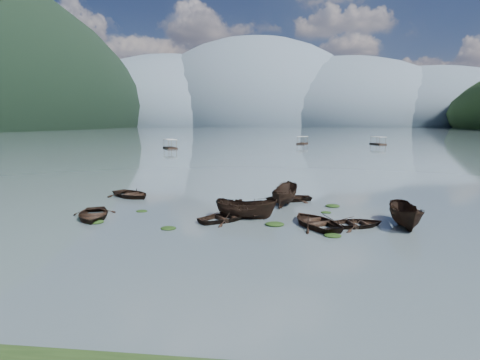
# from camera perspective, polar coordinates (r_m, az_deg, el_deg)

# --- Properties ---
(ground_plane) EXTENTS (2400.00, 2400.00, 0.00)m
(ground_plane) POSITION_cam_1_polar(r_m,az_deg,el_deg) (22.35, -3.39, -9.71)
(ground_plane) COLOR #48565A
(haze_mtn_a) EXTENTS (520.00, 520.00, 280.00)m
(haze_mtn_a) POSITION_cam_1_polar(r_m,az_deg,el_deg) (957.92, -9.84, 8.11)
(haze_mtn_a) COLOR #475666
(haze_mtn_a) RESTS_ON ground
(haze_mtn_b) EXTENTS (520.00, 520.00, 340.00)m
(haze_mtn_b) POSITION_cam_1_polar(r_m,az_deg,el_deg) (923.13, 2.30, 8.21)
(haze_mtn_b) COLOR #475666
(haze_mtn_b) RESTS_ON ground
(haze_mtn_c) EXTENTS (520.00, 520.00, 260.00)m
(haze_mtn_c) POSITION_cam_1_polar(r_m,az_deg,el_deg) (930.99, 14.80, 7.94)
(haze_mtn_c) COLOR #475666
(haze_mtn_c) RESTS_ON ground
(haze_mtn_d) EXTENTS (520.00, 520.00, 220.00)m
(haze_mtn_d) POSITION_cam_1_polar(r_m,az_deg,el_deg) (973.78, 25.42, 7.41)
(haze_mtn_d) COLOR #475666
(haze_mtn_d) RESTS_ON ground
(rowboat_0) EXTENTS (4.74, 5.45, 0.94)m
(rowboat_0) POSITION_cam_1_polar(r_m,az_deg,el_deg) (30.17, -21.47, -5.45)
(rowboat_0) COLOR black
(rowboat_0) RESTS_ON ground
(rowboat_1) EXTENTS (5.00, 4.88, 0.85)m
(rowboat_1) POSITION_cam_1_polar(r_m,az_deg,el_deg) (27.54, -2.29, -6.16)
(rowboat_1) COLOR black
(rowboat_1) RESTS_ON ground
(rowboat_2) EXTENTS (4.82, 2.22, 1.80)m
(rowboat_2) POSITION_cam_1_polar(r_m,az_deg,el_deg) (28.05, 0.93, -5.88)
(rowboat_2) COLOR black
(rowboat_2) RESTS_ON ground
(rowboat_3) EXTENTS (5.15, 5.74, 0.98)m
(rowboat_3) POSITION_cam_1_polar(r_m,az_deg,el_deg) (26.67, 11.47, -6.83)
(rowboat_3) COLOR black
(rowboat_3) RESTS_ON ground
(rowboat_4) EXTENTS (4.55, 3.81, 0.81)m
(rowboat_4) POSITION_cam_1_polar(r_m,az_deg,el_deg) (27.16, 17.28, -6.77)
(rowboat_4) COLOR black
(rowboat_4) RESTS_ON ground
(rowboat_5) EXTENTS (2.18, 4.95, 1.86)m
(rowboat_5) POSITION_cam_1_polar(r_m,az_deg,el_deg) (28.28, 23.86, -6.52)
(rowboat_5) COLOR black
(rowboat_5) RESTS_ON ground
(rowboat_6) EXTENTS (5.82, 5.47, 0.98)m
(rowboat_6) POSITION_cam_1_polar(r_m,az_deg,el_deg) (37.52, -16.22, -2.51)
(rowboat_6) COLOR black
(rowboat_6) RESTS_ON ground
(rowboat_7) EXTENTS (4.87, 3.98, 0.88)m
(rowboat_7) POSITION_cam_1_polar(r_m,az_deg,el_deg) (34.67, 7.31, -3.13)
(rowboat_7) COLOR black
(rowboat_7) RESTS_ON ground
(rowboat_8) EXTENTS (2.89, 5.27, 1.93)m
(rowboat_8) POSITION_cam_1_polar(r_m,az_deg,el_deg) (33.15, 6.78, -3.67)
(rowboat_8) COLOR black
(rowboat_8) RESTS_ON ground
(weed_clump_0) EXTENTS (1.24, 1.02, 0.27)m
(weed_clump_0) POSITION_cam_1_polar(r_m,az_deg,el_deg) (28.77, -21.19, -6.11)
(weed_clump_0) COLOR black
(weed_clump_0) RESTS_ON ground
(weed_clump_1) EXTENTS (1.06, 0.84, 0.23)m
(weed_clump_1) POSITION_cam_1_polar(r_m,az_deg,el_deg) (25.78, -10.85, -7.35)
(weed_clump_1) COLOR black
(weed_clump_1) RESTS_ON ground
(weed_clump_2) EXTENTS (1.34, 1.07, 0.29)m
(weed_clump_2) POSITION_cam_1_polar(r_m,az_deg,el_deg) (26.32, 5.30, -6.89)
(weed_clump_2) COLOR black
(weed_clump_2) RESTS_ON ground
(weed_clump_3) EXTENTS (0.82, 0.69, 0.18)m
(weed_clump_3) POSITION_cam_1_polar(r_m,az_deg,el_deg) (30.55, 12.98, -4.89)
(weed_clump_3) COLOR black
(weed_clump_3) RESTS_ON ground
(weed_clump_4) EXTENTS (1.10, 0.88, 0.23)m
(weed_clump_4) POSITION_cam_1_polar(r_m,az_deg,el_deg) (24.45, 13.93, -8.34)
(weed_clump_4) COLOR black
(weed_clump_4) RESTS_ON ground
(weed_clump_5) EXTENTS (0.92, 0.74, 0.19)m
(weed_clump_5) POSITION_cam_1_polar(r_m,az_deg,el_deg) (31.21, -14.74, -4.67)
(weed_clump_5) COLOR black
(weed_clump_5) RESTS_ON ground
(weed_clump_6) EXTENTS (1.05, 0.87, 0.22)m
(weed_clump_6) POSITION_cam_1_polar(r_m,az_deg,el_deg) (33.33, -2.05, -3.54)
(weed_clump_6) COLOR black
(weed_clump_6) RESTS_ON ground
(weed_clump_7) EXTENTS (1.23, 0.99, 0.27)m
(weed_clump_7) POSITION_cam_1_polar(r_m,az_deg,el_deg) (32.86, 13.92, -3.98)
(weed_clump_7) COLOR black
(weed_clump_7) RESTS_ON ground
(pontoon_left) EXTENTS (5.62, 6.92, 2.47)m
(pontoon_left) POSITION_cam_1_polar(r_m,az_deg,el_deg) (107.12, -10.60, 4.74)
(pontoon_left) COLOR black
(pontoon_left) RESTS_ON ground
(pontoon_centre) EXTENTS (4.41, 6.94, 2.47)m
(pontoon_centre) POSITION_cam_1_polar(r_m,az_deg,el_deg) (130.20, 9.48, 5.44)
(pontoon_centre) COLOR black
(pontoon_centre) RESTS_ON ground
(pontoon_right) EXTENTS (4.36, 6.97, 2.48)m
(pontoon_right) POSITION_cam_1_polar(r_m,az_deg,el_deg) (133.12, 20.28, 5.09)
(pontoon_right) COLOR black
(pontoon_right) RESTS_ON ground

